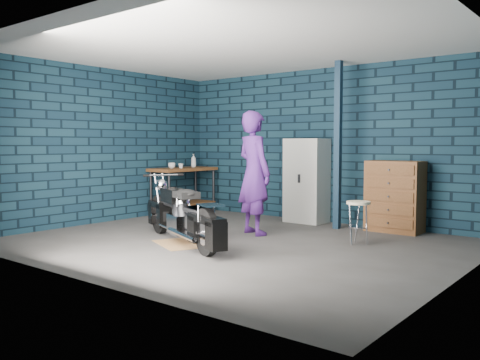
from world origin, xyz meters
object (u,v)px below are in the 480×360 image
object	(u,v)px
tool_chest	(394,196)
shop_stool	(358,223)
workbench	(183,191)
locker	(306,181)
person	(254,173)
motorcycle	(182,210)
storage_bin	(166,209)

from	to	relation	value
tool_chest	shop_stool	bearing A→B (deg)	-90.38
workbench	locker	distance (m)	2.56
person	locker	xyz separation A→B (m)	(0.00, 1.52, -0.20)
motorcycle	person	world-z (taller)	person
workbench	shop_stool	xyz separation A→B (m)	(4.07, -0.71, -0.16)
person	locker	world-z (taller)	person
person	shop_stool	xyz separation A→B (m)	(1.59, 0.26, -0.64)
person	motorcycle	bearing A→B (deg)	95.92
locker	workbench	bearing A→B (deg)	-167.45
locker	tool_chest	world-z (taller)	locker
workbench	tool_chest	world-z (taller)	tool_chest
storage_bin	locker	bearing A→B (deg)	23.14
workbench	motorcycle	xyz separation A→B (m)	(2.17, -2.21, 0.01)
storage_bin	shop_stool	bearing A→B (deg)	-2.92
locker	tool_chest	distance (m)	1.60
tool_chest	storage_bin	bearing A→B (deg)	-165.45
motorcycle	tool_chest	distance (m)	3.35
locker	shop_stool	world-z (taller)	locker
workbench	tool_chest	distance (m)	4.11
motorcycle	locker	bearing A→B (deg)	107.57
workbench	motorcycle	bearing A→B (deg)	-45.52
person	tool_chest	distance (m)	2.24
locker	shop_stool	distance (m)	2.07
workbench	shop_stool	size ratio (longest dim) A/B	2.37
tool_chest	locker	bearing A→B (deg)	180.00
motorcycle	shop_stool	distance (m)	2.43
person	tool_chest	xyz separation A→B (m)	(1.60, 1.52, -0.38)
motorcycle	tool_chest	xyz separation A→B (m)	(1.91, 2.76, 0.09)
workbench	shop_stool	world-z (taller)	workbench
tool_chest	person	bearing A→B (deg)	-136.36
workbench	tool_chest	size ratio (longest dim) A/B	1.26
person	tool_chest	size ratio (longest dim) A/B	1.68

